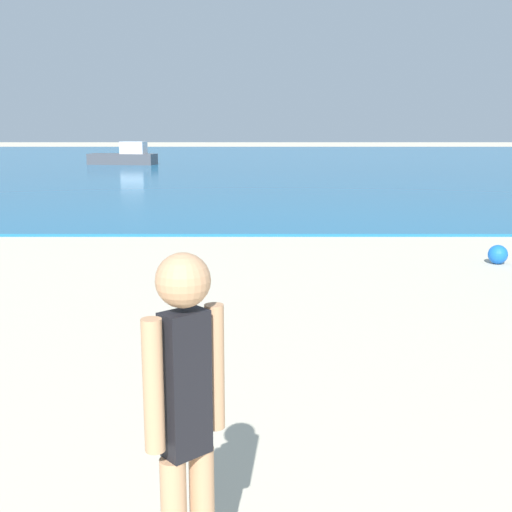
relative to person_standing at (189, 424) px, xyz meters
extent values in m
cube|color=#1E6B9E|center=(0.37, 40.20, -0.92)|extent=(160.00, 60.00, 0.06)
cube|color=black|center=(0.00, 0.00, 0.18)|extent=(0.22, 0.21, 0.62)
sphere|color=tan|center=(0.00, 0.00, 0.61)|extent=(0.22, 0.22, 0.22)
cylinder|color=tan|center=(-0.11, -0.10, 0.21)|extent=(0.08, 0.08, 0.55)
cylinder|color=tan|center=(0.11, 0.10, 0.21)|extent=(0.08, 0.08, 0.55)
cube|color=#4C4C51|center=(-7.45, 34.85, -0.58)|extent=(4.03, 1.91, 0.62)
cube|color=silver|center=(-6.76, 34.73, 0.08)|extent=(1.53, 1.10, 0.70)
sphere|color=blue|center=(4.18, 7.61, -0.80)|extent=(0.31, 0.31, 0.31)
camera|label=1|loc=(0.29, -2.45, 1.20)|focal=44.80mm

